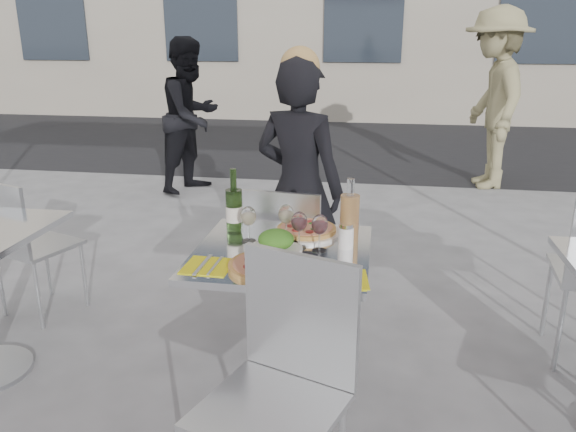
% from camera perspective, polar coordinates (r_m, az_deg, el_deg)
% --- Properties ---
extents(ground, '(80.00, 80.00, 0.00)m').
position_cam_1_polar(ground, '(2.70, -0.54, -18.43)').
color(ground, slate).
extents(street_asphalt, '(24.00, 5.00, 0.00)m').
position_cam_1_polar(street_asphalt, '(8.79, 6.73, 7.46)').
color(street_asphalt, black).
rests_on(street_asphalt, ground).
extents(main_table, '(0.72, 0.72, 0.75)m').
position_cam_1_polar(main_table, '(2.42, -0.58, -8.12)').
color(main_table, '#B7BABF').
rests_on(main_table, ground).
extents(chair_far, '(0.44, 0.45, 0.88)m').
position_cam_1_polar(chair_far, '(2.91, -0.20, -3.83)').
color(chair_far, silver).
rests_on(chair_far, ground).
extents(chair_near, '(0.54, 0.55, 0.93)m').
position_cam_1_polar(chair_near, '(1.91, -0.43, -15.58)').
color(chair_near, silver).
rests_on(chair_near, ground).
extents(side_chair_lfar, '(0.49, 0.50, 0.84)m').
position_cam_1_polar(side_chair_lfar, '(3.53, -25.32, -2.01)').
color(side_chair_lfar, silver).
rests_on(side_chair_lfar, ground).
extents(woman_diner, '(0.63, 0.52, 1.49)m').
position_cam_1_polar(woman_diner, '(3.25, 1.13, 2.76)').
color(woman_diner, black).
rests_on(woman_diner, ground).
extents(pedestrian_a, '(0.84, 0.94, 1.58)m').
position_cam_1_polar(pedestrian_a, '(5.98, -9.80, 9.98)').
color(pedestrian_a, black).
rests_on(pedestrian_a, ground).
extents(pedestrian_b, '(0.79, 1.27, 1.88)m').
position_cam_1_polar(pedestrian_b, '(6.42, 20.09, 11.06)').
color(pedestrian_b, '#8D845A').
rests_on(pedestrian_b, ground).
extents(pizza_near, '(0.31, 0.31, 0.02)m').
position_cam_1_polar(pizza_near, '(2.16, -2.01, -5.04)').
color(pizza_near, tan).
rests_on(pizza_near, main_table).
extents(pizza_far, '(0.30, 0.30, 0.03)m').
position_cam_1_polar(pizza_far, '(2.52, 1.90, -1.46)').
color(pizza_far, white).
rests_on(pizza_far, main_table).
extents(salad_plate, '(0.22, 0.22, 0.09)m').
position_cam_1_polar(salad_plate, '(2.33, -1.21, -2.60)').
color(salad_plate, white).
rests_on(salad_plate, main_table).
extents(wine_bottle, '(0.07, 0.08, 0.29)m').
position_cam_1_polar(wine_bottle, '(2.51, -5.49, 0.76)').
color(wine_bottle, '#2D4C1C').
rests_on(wine_bottle, main_table).
extents(carafe, '(0.08, 0.08, 0.29)m').
position_cam_1_polar(carafe, '(2.36, 6.27, -0.28)').
color(carafe, tan).
rests_on(carafe, main_table).
extents(sugar_shaker, '(0.06, 0.06, 0.11)m').
position_cam_1_polar(sugar_shaker, '(2.35, 5.90, -2.02)').
color(sugar_shaker, white).
rests_on(sugar_shaker, main_table).
extents(wineglass_white_a, '(0.07, 0.07, 0.16)m').
position_cam_1_polar(wineglass_white_a, '(2.40, -4.04, -0.13)').
color(wineglass_white_a, white).
rests_on(wineglass_white_a, main_table).
extents(wineglass_white_b, '(0.07, 0.07, 0.16)m').
position_cam_1_polar(wineglass_white_b, '(2.42, -0.21, 0.08)').
color(wineglass_white_b, white).
rests_on(wineglass_white_b, main_table).
extents(wineglass_red_a, '(0.07, 0.07, 0.16)m').
position_cam_1_polar(wineglass_red_a, '(2.32, 1.15, -0.70)').
color(wineglass_red_a, white).
rests_on(wineglass_red_a, main_table).
extents(wineglass_red_b, '(0.07, 0.07, 0.16)m').
position_cam_1_polar(wineglass_red_b, '(2.29, 3.23, -1.01)').
color(wineglass_red_b, white).
rests_on(wineglass_red_b, main_table).
extents(napkin_left, '(0.18, 0.20, 0.01)m').
position_cam_1_polar(napkin_left, '(2.19, -8.16, -5.02)').
color(napkin_left, yellow).
rests_on(napkin_left, main_table).
extents(napkin_right, '(0.20, 0.20, 0.01)m').
position_cam_1_polar(napkin_right, '(2.07, 5.61, -6.37)').
color(napkin_right, yellow).
rests_on(napkin_right, main_table).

